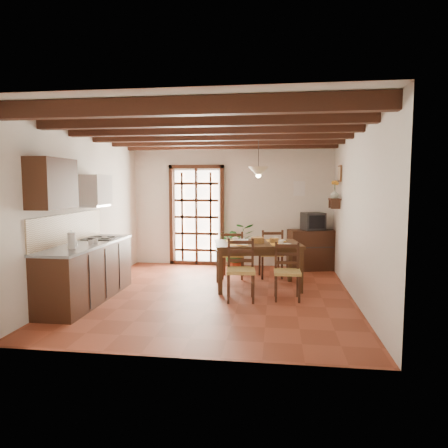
% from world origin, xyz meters
% --- Properties ---
extents(ground_plane, '(5.00, 5.00, 0.00)m').
position_xyz_m(ground_plane, '(0.00, 0.00, 0.00)').
color(ground_plane, brown).
extents(room_shell, '(4.52, 5.02, 2.81)m').
position_xyz_m(room_shell, '(0.00, 0.00, 1.82)').
color(room_shell, silver).
rests_on(room_shell, ground_plane).
extents(ceiling_beams, '(4.50, 4.34, 0.20)m').
position_xyz_m(ceiling_beams, '(0.00, 0.00, 2.69)').
color(ceiling_beams, black).
rests_on(ceiling_beams, room_shell).
extents(french_door, '(1.26, 0.11, 2.32)m').
position_xyz_m(french_door, '(-0.80, 2.45, 1.18)').
color(french_door, white).
rests_on(french_door, ground_plane).
extents(kitchen_counter, '(0.64, 2.25, 1.38)m').
position_xyz_m(kitchen_counter, '(-1.96, -0.60, 0.47)').
color(kitchen_counter, '#331A10').
rests_on(kitchen_counter, ground_plane).
extents(upper_cabinet, '(0.35, 0.80, 0.70)m').
position_xyz_m(upper_cabinet, '(-2.08, -1.30, 1.85)').
color(upper_cabinet, '#331A10').
rests_on(upper_cabinet, room_shell).
extents(range_hood, '(0.38, 0.60, 0.54)m').
position_xyz_m(range_hood, '(-2.05, -0.05, 1.73)').
color(range_hood, white).
rests_on(range_hood, room_shell).
extents(counter_items, '(0.50, 1.43, 0.25)m').
position_xyz_m(counter_items, '(-1.95, -0.51, 0.96)').
color(counter_items, black).
rests_on(counter_items, kitchen_counter).
extents(dining_table, '(1.64, 1.22, 0.81)m').
position_xyz_m(dining_table, '(0.68, 0.54, 0.71)').
color(dining_table, '#3B2513').
rests_on(dining_table, ground_plane).
extents(chair_near_left, '(0.49, 0.47, 0.97)m').
position_xyz_m(chair_near_left, '(0.46, -0.27, 0.30)').
color(chair_near_left, tan).
rests_on(chair_near_left, ground_plane).
extents(chair_near_right, '(0.43, 0.41, 0.91)m').
position_xyz_m(chair_near_right, '(1.19, -0.14, 0.28)').
color(chair_near_right, tan).
rests_on(chair_near_right, ground_plane).
extents(chair_far_left, '(0.45, 0.43, 0.94)m').
position_xyz_m(chair_far_left, '(0.17, 1.22, 0.29)').
color(chair_far_left, tan).
rests_on(chair_far_left, ground_plane).
extents(chair_far_right, '(0.52, 0.50, 0.97)m').
position_xyz_m(chair_far_right, '(0.91, 1.36, 0.30)').
color(chair_far_right, tan).
rests_on(chair_far_right, ground_plane).
extents(table_setting, '(1.09, 0.72, 0.10)m').
position_xyz_m(table_setting, '(0.68, 0.54, 0.90)').
color(table_setting, orange).
rests_on(table_setting, dining_table).
extents(table_bowl, '(0.22, 0.22, 0.05)m').
position_xyz_m(table_bowl, '(0.41, 0.55, 0.84)').
color(table_bowl, white).
rests_on(table_bowl, dining_table).
extents(sideboard, '(1.10, 0.70, 0.86)m').
position_xyz_m(sideboard, '(1.79, 2.23, 0.43)').
color(sideboard, '#331A10').
rests_on(sideboard, ground_plane).
extents(crt_tv, '(0.54, 0.52, 0.37)m').
position_xyz_m(crt_tv, '(1.79, 2.22, 1.05)').
color(crt_tv, black).
rests_on(crt_tv, sideboard).
extents(fuse_box, '(0.25, 0.03, 0.32)m').
position_xyz_m(fuse_box, '(1.50, 2.48, 1.75)').
color(fuse_box, white).
rests_on(fuse_box, room_shell).
extents(plant_pot, '(0.39, 0.39, 0.24)m').
position_xyz_m(plant_pot, '(0.15, 2.02, 0.11)').
color(plant_pot, maroon).
rests_on(plant_pot, ground_plane).
extents(potted_plant, '(2.43, 2.27, 2.17)m').
position_xyz_m(potted_plant, '(0.15, 2.02, 0.57)').
color(potted_plant, '#144C19').
rests_on(potted_plant, ground_plane).
extents(wall_shelf, '(0.20, 0.42, 0.20)m').
position_xyz_m(wall_shelf, '(2.14, 1.60, 1.51)').
color(wall_shelf, '#331A10').
rests_on(wall_shelf, room_shell).
extents(shelf_vase, '(0.15, 0.15, 0.15)m').
position_xyz_m(shelf_vase, '(2.14, 1.60, 1.65)').
color(shelf_vase, '#B2BFB2').
rests_on(shelf_vase, wall_shelf).
extents(shelf_flowers, '(0.14, 0.14, 0.36)m').
position_xyz_m(shelf_flowers, '(2.14, 1.60, 1.86)').
color(shelf_flowers, orange).
rests_on(shelf_flowers, shelf_vase).
extents(framed_picture, '(0.03, 0.32, 0.32)m').
position_xyz_m(framed_picture, '(2.22, 1.60, 2.05)').
color(framed_picture, brown).
rests_on(framed_picture, room_shell).
extents(pendant_lamp, '(0.36, 0.36, 0.84)m').
position_xyz_m(pendant_lamp, '(0.68, 0.64, 2.08)').
color(pendant_lamp, black).
rests_on(pendant_lamp, room_shell).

